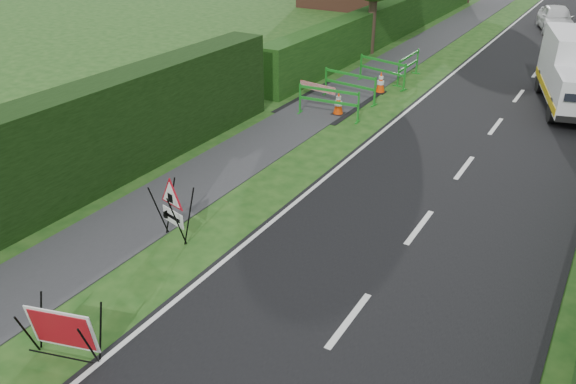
% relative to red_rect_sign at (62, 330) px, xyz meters
% --- Properties ---
extents(ground, '(120.00, 120.00, 0.00)m').
position_rel_red_rect_sign_xyz_m(ground, '(0.88, 2.01, -0.53)').
color(ground, '#184313').
rests_on(ground, ground).
extents(footpath, '(2.00, 90.00, 0.02)m').
position_rel_red_rect_sign_xyz_m(footpath, '(-2.12, 37.01, -0.52)').
color(footpath, '#2D2D30').
rests_on(footpath, ground).
extents(hedge_west_near, '(1.10, 18.00, 2.50)m').
position_rel_red_rect_sign_xyz_m(hedge_west_near, '(-4.12, 2.01, -0.53)').
color(hedge_west_near, black).
rests_on(hedge_west_near, ground).
extents(hedge_west_far, '(1.00, 24.00, 1.80)m').
position_rel_red_rect_sign_xyz_m(hedge_west_far, '(-4.12, 24.01, -0.53)').
color(hedge_west_far, '#14380F').
rests_on(hedge_west_far, ground).
extents(red_rect_sign, '(1.21, 0.93, 0.92)m').
position_rel_red_rect_sign_xyz_m(red_rect_sign, '(0.00, 0.00, 0.00)').
color(red_rect_sign, black).
rests_on(red_rect_sign, ground).
extents(triangle_sign, '(0.98, 0.98, 1.20)m').
position_rel_red_rect_sign_xyz_m(triangle_sign, '(-0.86, 3.45, 0.30)').
color(triangle_sign, black).
rests_on(triangle_sign, ground).
extents(traffic_cone_3, '(0.38, 0.38, 0.79)m').
position_rel_red_rect_sign_xyz_m(traffic_cone_3, '(-1.32, 11.99, -0.14)').
color(traffic_cone_3, black).
rests_on(traffic_cone_3, ground).
extents(traffic_cone_4, '(0.38, 0.38, 0.79)m').
position_rel_red_rect_sign_xyz_m(traffic_cone_4, '(-1.05, 14.85, -0.14)').
color(traffic_cone_4, black).
rests_on(traffic_cone_4, ground).
extents(ped_barrier_0, '(2.08, 0.54, 1.00)m').
position_rel_red_rect_sign_xyz_m(ped_barrier_0, '(-1.45, 11.54, 0.10)').
color(ped_barrier_0, '#17801D').
rests_on(ped_barrier_0, ground).
extents(ped_barrier_1, '(2.09, 0.59, 1.00)m').
position_rel_red_rect_sign_xyz_m(ped_barrier_1, '(-1.64, 13.50, 0.10)').
color(ped_barrier_1, '#17801D').
rests_on(ped_barrier_1, ground).
extents(ped_barrier_2, '(2.09, 0.82, 1.00)m').
position_rel_red_rect_sign_xyz_m(ped_barrier_2, '(-1.38, 15.75, 0.10)').
color(ped_barrier_2, '#17801D').
rests_on(ped_barrier_2, ground).
extents(ped_barrier_3, '(0.37, 2.06, 1.00)m').
position_rel_red_rect_sign_xyz_m(ped_barrier_3, '(-0.77, 16.90, 0.10)').
color(ped_barrier_3, '#17801D').
rests_on(ped_barrier_3, ground).
extents(redwhite_plank, '(1.49, 0.25, 0.25)m').
position_rel_red_rect_sign_xyz_m(redwhite_plank, '(-2.61, 12.95, -0.53)').
color(redwhite_plank, red).
rests_on(redwhite_plank, ground).
extents(hatchback_car, '(2.56, 4.09, 1.30)m').
position_rel_red_rect_sign_xyz_m(hatchback_car, '(2.70, 29.51, 0.12)').
color(hatchback_car, white).
rests_on(hatchback_car, ground).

